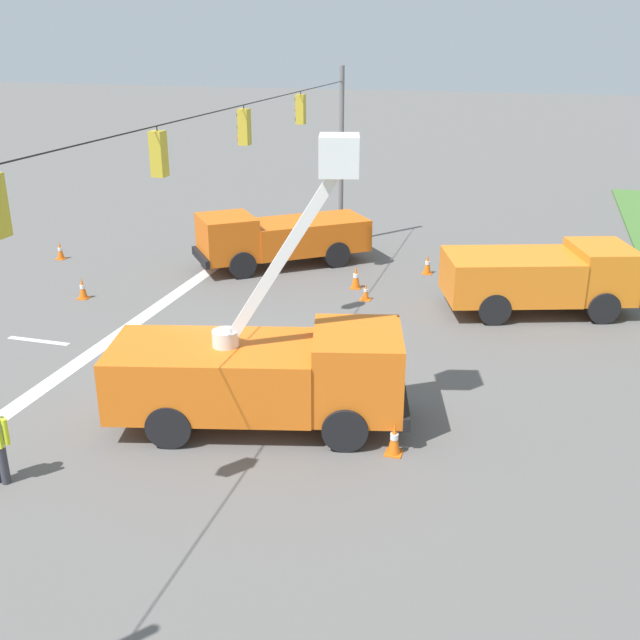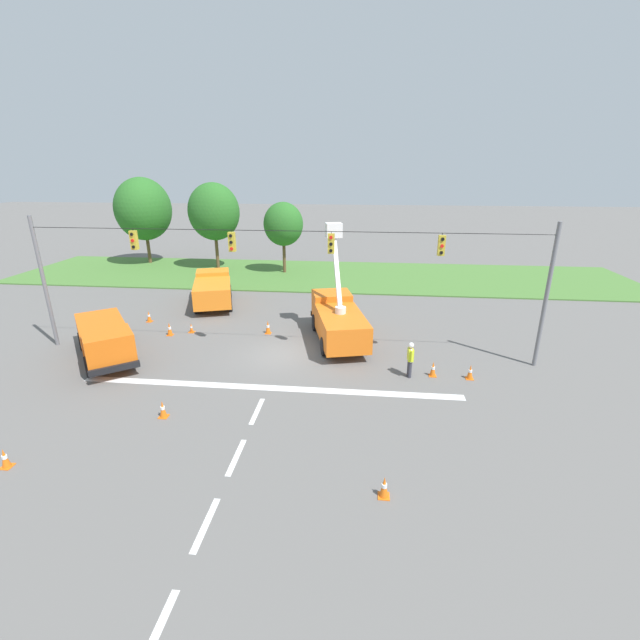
{
  "view_description": "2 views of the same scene",
  "coord_description": "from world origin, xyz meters",
  "views": [
    {
      "loc": [
        17.1,
        7.75,
        8.46
      ],
      "look_at": [
        -1.08,
        2.52,
        1.14
      ],
      "focal_mm": 42.0,
      "sensor_mm": 36.0,
      "label": 1
    },
    {
      "loc": [
        4.19,
        -20.78,
        9.5
      ],
      "look_at": [
        1.93,
        0.9,
        1.72
      ],
      "focal_mm": 24.0,
      "sensor_mm": 36.0,
      "label": 2
    }
  ],
  "objects": [
    {
      "name": "traffic_cone_foreground_right",
      "position": [
        -3.65,
        -6.56,
        0.36
      ],
      "size": [
        0.36,
        0.36,
        0.73
      ],
      "color": "orange",
      "rests_on": "ground"
    },
    {
      "name": "traffic_cone_far_right",
      "position": [
        3.29,
        5.42,
        0.37
      ],
      "size": [
        0.36,
        0.36,
        0.74
      ],
      "color": "orange",
      "rests_on": "ground"
    },
    {
      "name": "traffic_cone_foreground_left",
      "position": [
        -7.25,
        2.05,
        0.41
      ],
      "size": [
        0.36,
        0.36,
        0.81
      ],
      "color": "orange",
      "rests_on": "ground"
    },
    {
      "name": "utility_truck_bucket_lift",
      "position": [
        2.8,
        2.35,
        1.39
      ],
      "size": [
        3.91,
        7.03,
        6.53
      ],
      "color": "orange",
      "rests_on": "ground"
    },
    {
      "name": "utility_truck_support_near",
      "position": [
        -6.65,
        8.23,
        1.19
      ],
      "size": [
        4.2,
        6.43,
        2.15
      ],
      "color": "orange",
      "rests_on": "ground"
    },
    {
      "name": "traffic_cone_lane_edge_a",
      "position": [
        -1.45,
        2.96,
        0.41
      ],
      "size": [
        0.36,
        0.36,
        0.82
      ],
      "color": "orange",
      "rests_on": "ground"
    },
    {
      "name": "lane_markings",
      "position": [
        0.0,
        -5.23,
        0.0
      ],
      "size": [
        17.6,
        15.25,
        0.01
      ],
      "color": "silver",
      "rests_on": "ground"
    },
    {
      "name": "signal_gantry",
      "position": [
        0.05,
        -0.0,
        4.58
      ],
      "size": [
        26.2,
        0.33,
        7.2
      ],
      "color": "slate",
      "rests_on": "ground"
    },
    {
      "name": "traffic_cone_far_left",
      "position": [
        -6.15,
        2.66,
        0.28
      ],
      "size": [
        0.36,
        0.36,
        0.59
      ],
      "color": "orange",
      "rests_on": "ground"
    },
    {
      "name": "utility_truck_support_far",
      "position": [
        -9.11,
        -1.42,
        1.13
      ],
      "size": [
        5.78,
        6.54,
        2.1
      ],
      "color": "orange",
      "rests_on": "ground"
    },
    {
      "name": "ground_plane",
      "position": [
        0.0,
        0.0,
        0.0
      ],
      "size": [
        200.0,
        200.0,
        0.0
      ],
      "primitive_type": "plane",
      "color": "#605E5B"
    },
    {
      "name": "traffic_cone_centre_line",
      "position": [
        -7.53,
        -10.05,
        0.35
      ],
      "size": [
        0.36,
        0.36,
        0.71
      ],
      "color": "orange",
      "rests_on": "ground"
    },
    {
      "name": "traffic_cone_lane_edge_b",
      "position": [
        -9.64,
        4.22,
        0.36
      ],
      "size": [
        0.36,
        0.36,
        0.74
      ],
      "color": "orange",
      "rests_on": "ground"
    }
  ]
}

